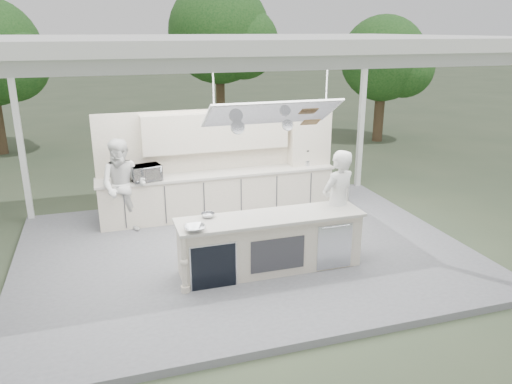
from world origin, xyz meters
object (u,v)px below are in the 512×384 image
object	(u,v)px
demo_island	(269,243)
sous_chef	(123,186)
back_counter	(219,193)
head_chef	(337,204)

from	to	relation	value
demo_island	sous_chef	size ratio (longest dim) A/B	1.66
demo_island	back_counter	distance (m)	2.82
back_counter	sous_chef	xyz separation A→B (m)	(-1.99, -0.35, 0.46)
demo_island	back_counter	bearing A→B (deg)	93.63
head_chef	sous_chef	size ratio (longest dim) A/B	1.02
demo_island	head_chef	distance (m)	1.42
head_chef	demo_island	bearing A→B (deg)	-9.46
back_counter	head_chef	size ratio (longest dim) A/B	2.66
back_counter	sous_chef	world-z (taller)	sous_chef
demo_island	sous_chef	bearing A→B (deg)	131.44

